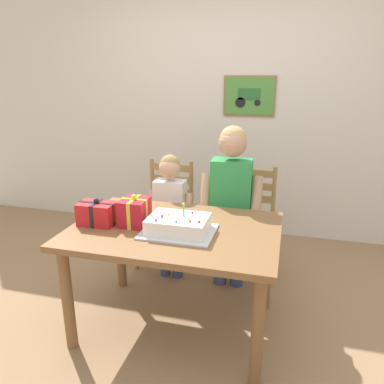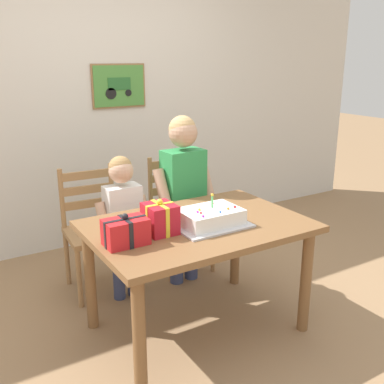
% 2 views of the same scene
% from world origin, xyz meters
% --- Properties ---
extents(ground_plane, '(20.00, 20.00, 0.00)m').
position_xyz_m(ground_plane, '(0.00, 0.00, 0.00)').
color(ground_plane, '#997551').
extents(back_wall, '(6.40, 0.11, 2.60)m').
position_xyz_m(back_wall, '(0.00, 1.78, 1.30)').
color(back_wall, silver).
rests_on(back_wall, ground).
extents(dining_table, '(1.31, 0.90, 0.73)m').
position_xyz_m(dining_table, '(0.00, 0.00, 0.63)').
color(dining_table, brown).
rests_on(dining_table, ground).
extents(birthday_cake, '(0.44, 0.34, 0.19)m').
position_xyz_m(birthday_cake, '(0.05, -0.07, 0.78)').
color(birthday_cake, silver).
rests_on(birthday_cake, dining_table).
extents(gift_box_red_large, '(0.24, 0.16, 0.18)m').
position_xyz_m(gift_box_red_large, '(-0.50, -0.07, 0.80)').
color(gift_box_red_large, red).
rests_on(gift_box_red_large, dining_table).
extents(gift_box_beside_cake, '(0.17, 0.19, 0.21)m').
position_xyz_m(gift_box_beside_cake, '(-0.26, -0.02, 0.81)').
color(gift_box_beside_cake, red).
rests_on(gift_box_beside_cake, dining_table).
extents(chair_left, '(0.45, 0.45, 0.92)m').
position_xyz_m(chair_left, '(-0.36, 0.86, 0.47)').
color(chair_left, '#A87A4C').
rests_on(chair_left, ground).
extents(chair_right, '(0.45, 0.45, 0.92)m').
position_xyz_m(chair_right, '(0.37, 0.86, 0.47)').
color(chair_right, '#A87A4C').
rests_on(chair_right, ground).
extents(child_older, '(0.48, 0.27, 1.30)m').
position_xyz_m(child_older, '(0.26, 0.61, 0.79)').
color(child_older, '#38426B').
rests_on(child_older, ground).
extents(child_younger, '(0.38, 0.22, 1.06)m').
position_xyz_m(child_younger, '(-0.23, 0.61, 0.64)').
color(child_younger, '#38426B').
rests_on(child_younger, ground).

